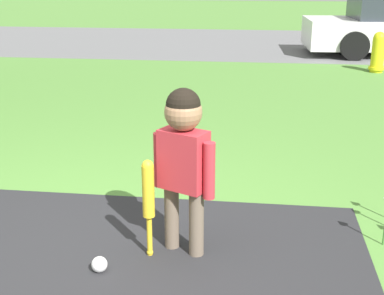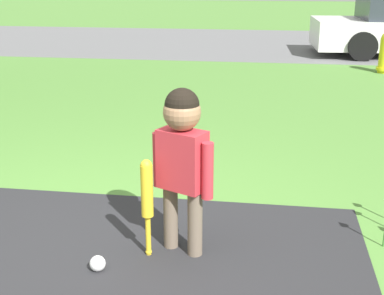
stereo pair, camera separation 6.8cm
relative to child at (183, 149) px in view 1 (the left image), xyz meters
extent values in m
plane|color=#518438|center=(-0.59, -0.20, -0.70)|extent=(60.00, 60.00, 0.00)
cube|color=slate|center=(-0.59, 10.52, -0.69)|extent=(40.00, 6.00, 0.01)
cylinder|color=#6B5B4C|center=(-0.09, 0.04, -0.48)|extent=(0.09, 0.09, 0.44)
cylinder|color=#6B5B4C|center=(0.09, -0.04, -0.48)|extent=(0.09, 0.09, 0.44)
cube|color=#BF2D38|center=(0.00, 0.00, -0.07)|extent=(0.33, 0.27, 0.38)
cylinder|color=#BF2D38|center=(-0.17, 0.08, -0.11)|extent=(0.07, 0.07, 0.35)
cylinder|color=#BF2D38|center=(0.17, -0.08, -0.11)|extent=(0.07, 0.07, 0.35)
sphere|color=#997051|center=(0.00, 0.00, 0.23)|extent=(0.23, 0.23, 0.23)
sphere|color=black|center=(0.00, 0.00, 0.27)|extent=(0.21, 0.21, 0.21)
sphere|color=yellow|center=(-0.21, -0.09, -0.68)|extent=(0.04, 0.04, 0.04)
cylinder|color=yellow|center=(-0.21, -0.09, -0.56)|extent=(0.03, 0.03, 0.27)
cylinder|color=yellow|center=(-0.21, -0.09, -0.25)|extent=(0.08, 0.08, 0.34)
sphere|color=yellow|center=(-0.21, -0.09, -0.09)|extent=(0.07, 0.07, 0.07)
sphere|color=white|center=(-0.47, -0.32, -0.65)|extent=(0.10, 0.10, 0.10)
cylinder|color=yellow|center=(2.48, 6.76, -0.40)|extent=(0.23, 0.23, 0.60)
sphere|color=yellow|center=(2.48, 6.76, -0.09)|extent=(0.21, 0.21, 0.21)
cylinder|color=yellow|center=(2.48, 6.76, -0.62)|extent=(0.28, 0.28, 0.05)
cylinder|color=black|center=(2.18, 9.71, -0.41)|extent=(0.58, 0.21, 0.57)
cylinder|color=black|center=(2.28, 8.04, -0.41)|extent=(0.58, 0.21, 0.57)
camera|label=1|loc=(0.45, -3.05, 1.04)|focal=50.00mm
camera|label=2|loc=(0.52, -3.04, 1.04)|focal=50.00mm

